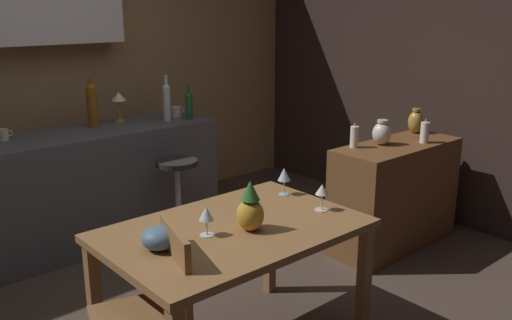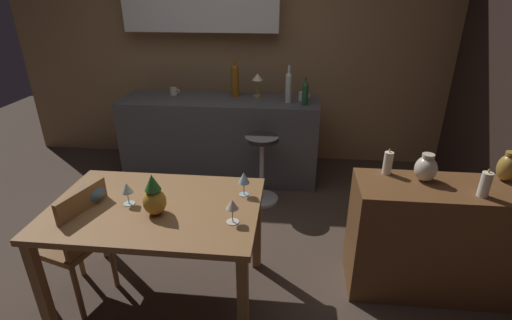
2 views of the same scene
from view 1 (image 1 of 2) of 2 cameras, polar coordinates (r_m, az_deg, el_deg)
ground_plane at (r=3.52m, az=-5.62°, el=-15.57°), size 9.00×9.00×0.00m
wall_kitchen_back at (r=4.86m, az=-21.30°, el=9.83°), size 5.20×0.33×2.60m
wall_side_right at (r=5.11m, az=16.08°, el=9.26°), size 0.10×4.40×2.60m
dining_table at (r=2.85m, az=-2.35°, el=-8.55°), size 1.30×0.86×0.74m
kitchen_counter at (r=4.48m, az=-17.17°, el=-2.84°), size 2.10×0.60×0.90m
sideboard_cabinet at (r=4.39m, az=14.16°, el=-3.57°), size 1.10×0.44×0.82m
chair_near_window at (r=2.62m, az=-10.65°, el=-15.18°), size 0.50×0.50×0.88m
bar_stool at (r=4.29m, az=-8.07°, el=-4.20°), size 0.34×0.34×0.70m
wine_glass_left at (r=3.02m, az=6.87°, el=-3.20°), size 0.07×0.07×0.15m
wine_glass_right at (r=3.24m, az=2.94°, el=-1.57°), size 0.08×0.08×0.16m
wine_glass_center at (r=2.68m, az=-5.17°, el=-5.68°), size 0.07×0.07×0.15m
pineapple_centerpiece at (r=2.74m, az=-0.59°, el=-5.12°), size 0.14×0.14×0.26m
fruit_bowl at (r=2.59m, az=-9.99°, el=-7.96°), size 0.17×0.17×0.11m
wine_bottle_clear at (r=4.62m, az=-9.25°, el=6.17°), size 0.06×0.06×0.38m
wine_bottle_amber at (r=4.50m, az=-16.65°, el=5.66°), size 0.08×0.08×0.39m
wine_bottle_green at (r=4.66m, az=-6.98°, el=5.74°), size 0.06×0.06×0.28m
cup_white at (r=4.79m, az=-8.24°, el=5.00°), size 0.12×0.09×0.09m
cup_cream at (r=4.29m, az=-24.75°, el=2.40°), size 0.11×0.07×0.08m
counter_lamp at (r=4.62m, az=-14.04°, el=6.10°), size 0.12×0.12×0.25m
pillar_candle_tall at (r=4.07m, az=10.18°, el=2.37°), size 0.06×0.06×0.18m
pillar_candle_short at (r=4.35m, az=17.10°, el=2.75°), size 0.06×0.06×0.18m
vase_ceramic_ivory at (r=4.20m, az=12.92°, el=2.73°), size 0.14×0.14×0.19m
vase_brass at (r=4.66m, az=16.24°, el=3.84°), size 0.12×0.12×0.20m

